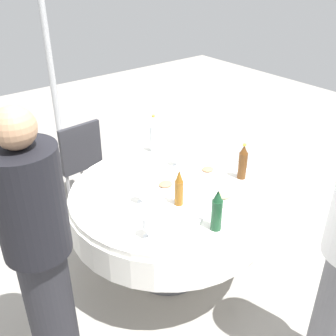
{
  "coord_description": "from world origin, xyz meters",
  "views": [
    {
      "loc": [
        -1.47,
        -1.85,
        2.24
      ],
      "look_at": [
        0.0,
        0.0,
        0.92
      ],
      "focal_mm": 42.72,
      "sensor_mm": 36.0,
      "label": 1
    }
  ],
  "objects_px": {
    "plate_rear": "(224,197)",
    "plate_mid": "(208,171)",
    "wine_glass_inner": "(177,155)",
    "wine_glass_west": "(148,223)",
    "person_left": "(40,252)",
    "wine_glass_south": "(141,189)",
    "bottle_dark_green_left": "(217,210)",
    "dining_table": "(168,207)",
    "bottle_brown_front": "(243,162)",
    "plate_right": "(166,186)",
    "chair_south": "(77,157)",
    "bottle_clear_inner": "(154,135)",
    "bottle_amber_north": "(179,188)"
  },
  "relations": [
    {
      "from": "dining_table",
      "to": "plate_right",
      "type": "bearing_deg",
      "value": 75.9
    },
    {
      "from": "plate_rear",
      "to": "bottle_clear_inner",
      "type": "bearing_deg",
      "value": 86.81
    },
    {
      "from": "plate_mid",
      "to": "bottle_clear_inner",
      "type": "bearing_deg",
      "value": 101.76
    },
    {
      "from": "wine_glass_west",
      "to": "plate_mid",
      "type": "distance_m",
      "value": 0.88
    },
    {
      "from": "bottle_brown_front",
      "to": "plate_rear",
      "type": "bearing_deg",
      "value": -158.89
    },
    {
      "from": "dining_table",
      "to": "plate_right",
      "type": "height_order",
      "value": "plate_right"
    },
    {
      "from": "wine_glass_south",
      "to": "chair_south",
      "type": "height_order",
      "value": "wine_glass_south"
    },
    {
      "from": "plate_right",
      "to": "plate_mid",
      "type": "height_order",
      "value": "same"
    },
    {
      "from": "bottle_clear_inner",
      "to": "plate_mid",
      "type": "height_order",
      "value": "bottle_clear_inner"
    },
    {
      "from": "wine_glass_west",
      "to": "person_left",
      "type": "xyz_separation_m",
      "value": [
        -0.6,
        0.12,
        0.03
      ]
    },
    {
      "from": "bottle_dark_green_left",
      "to": "wine_glass_inner",
      "type": "xyz_separation_m",
      "value": [
        0.32,
        0.76,
        -0.04
      ]
    },
    {
      "from": "plate_right",
      "to": "chair_south",
      "type": "xyz_separation_m",
      "value": [
        -0.1,
        1.21,
        -0.23
      ]
    },
    {
      "from": "wine_glass_south",
      "to": "person_left",
      "type": "bearing_deg",
      "value": -165.45
    },
    {
      "from": "bottle_brown_front",
      "to": "wine_glass_inner",
      "type": "distance_m",
      "value": 0.51
    },
    {
      "from": "bottle_dark_green_left",
      "to": "plate_rear",
      "type": "relative_size",
      "value": 1.25
    },
    {
      "from": "bottle_amber_north",
      "to": "bottle_brown_front",
      "type": "distance_m",
      "value": 0.58
    },
    {
      "from": "bottle_amber_north",
      "to": "wine_glass_west",
      "type": "height_order",
      "value": "bottle_amber_north"
    },
    {
      "from": "dining_table",
      "to": "bottle_amber_north",
      "type": "distance_m",
      "value": 0.33
    },
    {
      "from": "chair_south",
      "to": "wine_glass_south",
      "type": "bearing_deg",
      "value": -100.65
    },
    {
      "from": "dining_table",
      "to": "bottle_dark_green_left",
      "type": "distance_m",
      "value": 0.59
    },
    {
      "from": "bottle_amber_north",
      "to": "plate_mid",
      "type": "relative_size",
      "value": 1.34
    },
    {
      "from": "wine_glass_inner",
      "to": "chair_south",
      "type": "xyz_separation_m",
      "value": [
        -0.36,
        1.01,
        -0.32
      ]
    },
    {
      "from": "wine_glass_west",
      "to": "bottle_dark_green_left",
      "type": "bearing_deg",
      "value": -27.43
    },
    {
      "from": "plate_rear",
      "to": "plate_mid",
      "type": "relative_size",
      "value": 1.14
    },
    {
      "from": "wine_glass_inner",
      "to": "dining_table",
      "type": "bearing_deg",
      "value": -139.19
    },
    {
      "from": "bottle_clear_inner",
      "to": "wine_glass_south",
      "type": "distance_m",
      "value": 0.76
    },
    {
      "from": "dining_table",
      "to": "bottle_clear_inner",
      "type": "relative_size",
      "value": 4.37
    },
    {
      "from": "bottle_dark_green_left",
      "to": "person_left",
      "type": "distance_m",
      "value": 1.01
    },
    {
      "from": "plate_rear",
      "to": "wine_glass_inner",
      "type": "bearing_deg",
      "value": 85.91
    },
    {
      "from": "bottle_dark_green_left",
      "to": "person_left",
      "type": "height_order",
      "value": "person_left"
    },
    {
      "from": "plate_rear",
      "to": "plate_mid",
      "type": "bearing_deg",
      "value": 64.33
    },
    {
      "from": "bottle_clear_inner",
      "to": "wine_glass_south",
      "type": "height_order",
      "value": "bottle_clear_inner"
    },
    {
      "from": "wine_glass_inner",
      "to": "plate_right",
      "type": "distance_m",
      "value": 0.34
    },
    {
      "from": "plate_rear",
      "to": "plate_mid",
      "type": "height_order",
      "value": "same"
    },
    {
      "from": "bottle_brown_front",
      "to": "person_left",
      "type": "distance_m",
      "value": 1.54
    },
    {
      "from": "bottle_brown_front",
      "to": "plate_right",
      "type": "xyz_separation_m",
      "value": [
        -0.52,
        0.24,
        -0.12
      ]
    },
    {
      "from": "bottle_dark_green_left",
      "to": "bottle_clear_inner",
      "type": "xyz_separation_m",
      "value": [
        0.33,
        1.06,
        0.02
      ]
    },
    {
      "from": "wine_glass_south",
      "to": "person_left",
      "type": "distance_m",
      "value": 0.8
    },
    {
      "from": "bottle_amber_north",
      "to": "bottle_dark_green_left",
      "type": "xyz_separation_m",
      "value": [
        0.01,
        -0.34,
        0.01
      ]
    },
    {
      "from": "plate_mid",
      "to": "chair_south",
      "type": "distance_m",
      "value": 1.35
    },
    {
      "from": "dining_table",
      "to": "wine_glass_west",
      "type": "relative_size",
      "value": 9.76
    },
    {
      "from": "bottle_dark_green_left",
      "to": "chair_south",
      "type": "distance_m",
      "value": 1.8
    },
    {
      "from": "bottle_amber_north",
      "to": "bottle_dark_green_left",
      "type": "relative_size",
      "value": 0.94
    },
    {
      "from": "dining_table",
      "to": "plate_rear",
      "type": "relative_size",
      "value": 6.09
    },
    {
      "from": "wine_glass_south",
      "to": "bottle_dark_green_left",
      "type": "bearing_deg",
      "value": -69.65
    },
    {
      "from": "bottle_amber_north",
      "to": "person_left",
      "type": "relative_size",
      "value": 0.16
    },
    {
      "from": "wine_glass_inner",
      "to": "wine_glass_west",
      "type": "distance_m",
      "value": 0.89
    },
    {
      "from": "dining_table",
      "to": "wine_glass_inner",
      "type": "height_order",
      "value": "wine_glass_inner"
    },
    {
      "from": "wine_glass_inner",
      "to": "wine_glass_west",
      "type": "relative_size",
      "value": 0.92
    },
    {
      "from": "wine_glass_inner",
      "to": "person_left",
      "type": "height_order",
      "value": "person_left"
    }
  ]
}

